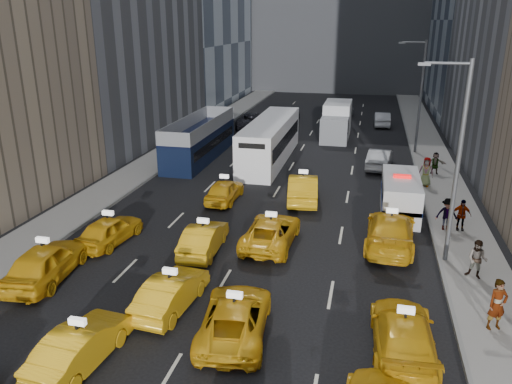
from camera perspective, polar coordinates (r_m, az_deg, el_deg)
sidewalk_west at (r=39.70m, az=-11.31°, el=3.56°), size 3.00×90.00×0.15m
sidewalk_east at (r=36.66m, az=20.25°, el=1.44°), size 3.00×90.00×0.15m
curb_west at (r=39.14m, az=-9.37°, el=3.48°), size 0.15×90.00×0.18m
curb_east at (r=36.49m, az=18.00°, el=1.64°), size 0.15×90.00×0.18m
streetlight_near at (r=22.79m, az=21.87°, el=3.66°), size 2.15×0.22×9.00m
streetlight_far at (r=42.33m, az=18.18°, el=10.65°), size 2.15×0.22×9.00m
taxi_5 at (r=17.45m, az=-19.40°, el=-16.24°), size 1.80×4.20×1.35m
taxi_8 at (r=22.95m, az=-22.89°, el=-7.40°), size 2.36×4.87×1.60m
taxi_9 at (r=19.54m, az=-9.66°, el=-11.22°), size 1.81×4.22×1.35m
taxi_10 at (r=17.88m, az=-2.41°, el=-14.10°), size 2.74×5.03×1.34m
taxi_11 at (r=17.62m, az=16.48°, el=-15.36°), size 2.18×4.98×1.42m
taxi_12 at (r=25.56m, az=-16.38°, el=-4.20°), size 2.10×4.19×1.37m
taxi_13 at (r=23.77m, az=-5.99°, el=-5.29°), size 1.60×4.19×1.36m
taxi_14 at (r=24.39m, az=1.73°, el=-4.53°), size 2.42×4.99×1.37m
taxi_15 at (r=25.03m, az=15.10°, el=-4.27°), size 2.54×5.68×1.62m
taxi_16 at (r=30.22m, az=-3.62°, el=0.18°), size 1.66×3.99×1.35m
taxi_17 at (r=30.32m, az=5.38°, el=0.47°), size 2.32×5.11×1.63m
nypd_van at (r=29.35m, az=16.16°, el=-0.43°), size 2.27×5.35×2.26m
double_decker at (r=39.77m, az=-6.43°, el=6.09°), size 3.53×11.18×3.20m
city_bus at (r=38.86m, az=1.64°, el=5.89°), size 3.16×12.47×3.19m
box_truck at (r=47.30m, az=9.19°, el=8.02°), size 3.27×7.20×3.18m
misc_car_0 at (r=38.05m, az=13.95°, el=3.72°), size 2.07×4.61×1.47m
misc_car_1 at (r=51.19m, az=-0.42°, el=8.21°), size 2.80×5.73×1.57m
misc_car_2 at (r=57.73m, az=9.93°, el=9.14°), size 2.26×5.23×1.50m
misc_car_3 at (r=54.29m, az=3.70°, el=8.80°), size 2.20×4.78×1.59m
misc_car_4 at (r=53.74m, az=14.21°, el=8.08°), size 1.64×4.42×1.44m
pedestrian_0 at (r=19.61m, az=25.87°, el=-11.50°), size 0.81×0.69×1.90m
pedestrian_1 at (r=22.91m, az=23.96°, el=-7.05°), size 0.93×0.75×1.69m
pedestrian_2 at (r=27.42m, az=20.99°, el=-2.38°), size 1.12×0.50×1.71m
pedestrian_3 at (r=27.67m, az=22.41°, el=-2.43°), size 0.99×0.48×1.66m
pedestrian_4 at (r=34.22m, az=18.85°, el=2.21°), size 1.00×0.64×1.92m
pedestrian_5 at (r=37.31m, az=19.79°, el=3.13°), size 1.45×0.57×1.53m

